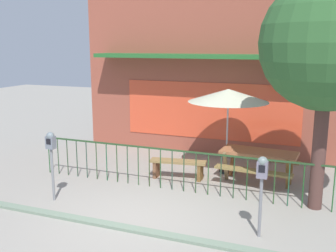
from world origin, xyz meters
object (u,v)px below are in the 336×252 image
Objects in this scene: patio_bench at (178,165)px; parking_meter_near at (262,175)px; parking_meter_far at (51,148)px; street_tree at (328,44)px; picnic_table_left at (259,158)px; patio_umbrella at (228,96)px.

patio_bench is 3.38m from parking_meter_near.
patio_bench is at bearing 47.87° from parking_meter_far.
parking_meter_far is 5.91m from street_tree.
street_tree reaches higher than patio_bench.
parking_meter_far is (-3.94, -2.76, 0.56)m from picnic_table_left.
picnic_table_left is 1.31× the size of parking_meter_near.
parking_meter_near is (0.44, -2.81, 0.51)m from picnic_table_left.
patio_bench is (-1.01, -0.95, -1.67)m from patio_umbrella.
street_tree reaches higher than parking_meter_near.
patio_umbrella is at bearing 46.49° from parking_meter_far.
street_tree is (2.23, -1.61, 1.28)m from patio_umbrella.
parking_meter_far is at bearing -163.07° from street_tree.
street_tree is at bearing -11.43° from patio_bench.
patio_umbrella is 1.54× the size of patio_bench.
patio_umbrella is (-0.89, 0.45, 1.42)m from picnic_table_left.
parking_meter_near is (2.34, -2.31, 0.77)m from patio_bench.
patio_umbrella reaches higher than picnic_table_left.
patio_bench is at bearing 168.57° from street_tree.
street_tree is at bearing 61.82° from parking_meter_near.
picnic_table_left is 1.33× the size of patio_bench.
parking_meter_far reaches higher than picnic_table_left.
patio_bench is 0.98× the size of parking_meter_near.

